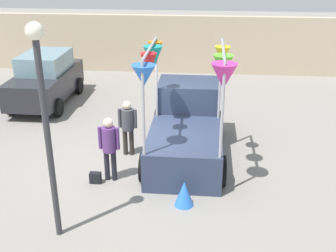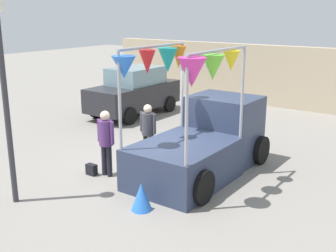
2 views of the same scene
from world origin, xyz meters
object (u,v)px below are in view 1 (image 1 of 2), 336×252
object	(u,v)px
parked_car	(46,79)
person_vendor	(128,123)
handbag	(95,178)
folded_kite_bundle_azure	(184,194)
person_customer	(109,143)
street_lamp	(44,107)
vendor_truck	(187,123)

from	to	relation	value
parked_car	person_vendor	world-z (taller)	parked_car
handbag	folded_kite_bundle_azure	bearing A→B (deg)	-18.88
person_customer	street_lamp	size ratio (longest dim) A/B	0.39
person_customer	person_vendor	xyz separation A→B (m)	(0.19, 1.43, -0.05)
parked_car	person_vendor	distance (m)	5.47
person_vendor	folded_kite_bundle_azure	distance (m)	3.02
street_lamp	folded_kite_bundle_azure	world-z (taller)	street_lamp
folded_kite_bundle_azure	handbag	bearing A→B (deg)	161.12
vendor_truck	handbag	xyz separation A→B (m)	(-2.16, -1.92, -0.77)
person_customer	handbag	xyz separation A→B (m)	(-0.35, -0.20, -0.87)
vendor_truck	folded_kite_bundle_azure	world-z (taller)	vendor_truck
vendor_truck	folded_kite_bundle_azure	distance (m)	2.76
parked_car	folded_kite_bundle_azure	bearing A→B (deg)	-48.99
person_vendor	street_lamp	world-z (taller)	street_lamp
person_vendor	folded_kite_bundle_azure	xyz separation A→B (m)	(1.71, -2.40, -0.66)
parked_car	person_vendor	bearing A→B (deg)	-46.02
vendor_truck	person_customer	world-z (taller)	vendor_truck
parked_car	folded_kite_bundle_azure	distance (m)	8.42
vendor_truck	parked_car	size ratio (longest dim) A/B	1.05
parked_car	street_lamp	world-z (taller)	street_lamp
vendor_truck	handbag	size ratio (longest dim) A/B	14.95
person_vendor	handbag	distance (m)	1.90
parked_car	person_customer	size ratio (longest dim) A/B	2.39
vendor_truck	person_customer	bearing A→B (deg)	-136.45
person_vendor	handbag	bearing A→B (deg)	-108.46
folded_kite_bundle_azure	person_customer	bearing A→B (deg)	152.99
person_customer	handbag	bearing A→B (deg)	-150.26
handbag	street_lamp	size ratio (longest dim) A/B	0.07
handbag	person_customer	bearing A→B (deg)	29.74
person_customer	street_lamp	xyz separation A→B (m)	(-0.58, -2.26, 1.76)
person_customer	handbag	world-z (taller)	person_customer
parked_car	street_lamp	bearing A→B (deg)	-68.37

